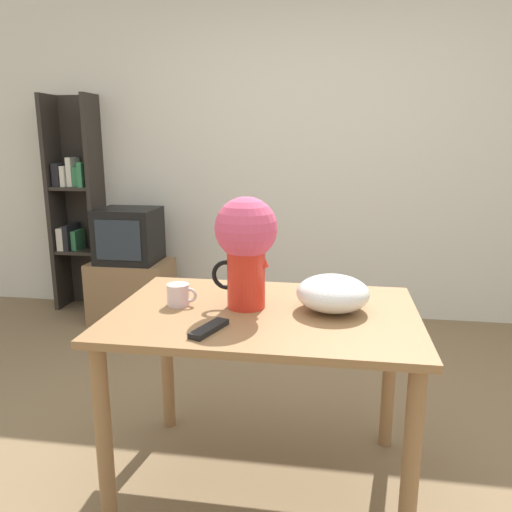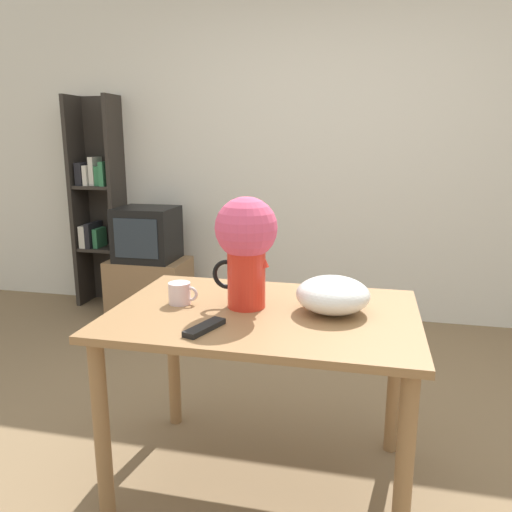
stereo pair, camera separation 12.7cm
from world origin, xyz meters
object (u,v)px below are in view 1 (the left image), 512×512
(flower_vase, at_px, (246,242))
(coffee_mug, at_px, (179,295))
(tv_set, at_px, (129,235))
(white_bowl, at_px, (333,293))

(flower_vase, bearing_deg, coffee_mug, -175.50)
(coffee_mug, distance_m, tv_set, 2.01)
(coffee_mug, distance_m, white_bowl, 0.62)
(white_bowl, bearing_deg, flower_vase, -177.93)
(tv_set, bearing_deg, flower_vase, -54.45)
(coffee_mug, height_order, white_bowl, white_bowl)
(flower_vase, height_order, tv_set, flower_vase)
(flower_vase, bearing_deg, tv_set, 125.55)
(white_bowl, height_order, tv_set, tv_set)
(flower_vase, xyz_separation_m, tv_set, (-1.24, 1.73, -0.34))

